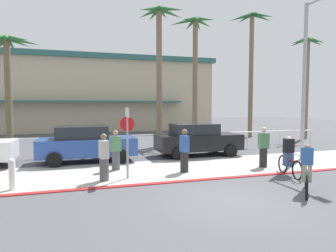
{
  "coord_description": "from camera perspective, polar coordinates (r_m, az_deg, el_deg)",
  "views": [
    {
      "loc": [
        -3.99,
        -7.26,
        2.65
      ],
      "look_at": [
        0.07,
        6.0,
        1.67
      ],
      "focal_mm": 31.51,
      "sensor_mm": 36.0,
      "label": 1
    }
  ],
  "objects": [
    {
      "name": "cyclist_red_1",
      "position": [
        12.03,
        22.35,
        -5.6
      ],
      "size": [
        0.45,
        1.79,
        1.5
      ],
      "color": "black",
      "rests_on": "ground"
    },
    {
      "name": "cyclist_teal_0",
      "position": [
        9.86,
        25.25,
        -7.76
      ],
      "size": [
        1.24,
        1.41,
        1.5
      ],
      "color": "black",
      "rests_on": "ground"
    },
    {
      "name": "palm_tree_4",
      "position": [
        21.86,
        5.2,
        13.99
      ],
      "size": [
        3.06,
        2.91,
        8.95
      ],
      "color": "#756047",
      "rests_on": "ground"
    },
    {
      "name": "sidewalk_strip",
      "position": [
        12.42,
        2.15,
        -8.21
      ],
      "size": [
        44.0,
        4.0,
        0.02
      ],
      "primitive_type": "cube",
      "color": "#ADAAA0",
      "rests_on": "ground"
    },
    {
      "name": "car_blue_1",
      "position": [
        14.21,
        -15.52,
        -3.29
      ],
      "size": [
        4.4,
        2.02,
        1.69
      ],
      "color": "#284793",
      "rests_on": "ground"
    },
    {
      "name": "pedestrian_3",
      "position": [
        12.18,
        -10.08,
        -4.97
      ],
      "size": [
        0.44,
        0.38,
        1.63
      ],
      "color": "#4C4C51",
      "rests_on": "ground"
    },
    {
      "name": "palm_tree_6",
      "position": [
        25.98,
        25.25,
        10.44
      ],
      "size": [
        3.08,
        3.05,
        8.0
      ],
      "color": "#756047",
      "rests_on": "ground"
    },
    {
      "name": "palm_tree_3",
      "position": [
        19.07,
        -1.64,
        15.23
      ],
      "size": [
        3.07,
        2.92,
        8.8
      ],
      "color": "#756047",
      "rests_on": "ground"
    },
    {
      "name": "ground_plane",
      "position": [
        17.92,
        -3.97,
        -4.46
      ],
      "size": [
        80.0,
        80.0,
        0.0
      ],
      "primitive_type": "plane",
      "color": "#4C4C51"
    },
    {
      "name": "palm_tree_2",
      "position": [
        19.29,
        -28.6,
        11.05
      ],
      "size": [
        3.11,
        3.58,
        6.61
      ],
      "color": "brown",
      "rests_on": "ground"
    },
    {
      "name": "pedestrian_1",
      "position": [
        11.62,
        3.19,
        -5.13
      ],
      "size": [
        0.34,
        0.42,
        1.72
      ],
      "color": "#232326",
      "rests_on": "ground"
    },
    {
      "name": "bollard_2",
      "position": [
        10.46,
        -27.93,
        -8.19
      ],
      "size": [
        0.2,
        0.2,
        1.0
      ],
      "color": "white",
      "rests_on": "ground"
    },
    {
      "name": "stop_sign_bike_lane",
      "position": [
        10.56,
        -7.88,
        -1.26
      ],
      "size": [
        0.52,
        0.56,
        2.56
      ],
      "color": "gray",
      "rests_on": "ground"
    },
    {
      "name": "car_black_2",
      "position": [
        15.5,
        5.7,
        -2.56
      ],
      "size": [
        4.4,
        2.02,
        1.69
      ],
      "color": "black",
      "rests_on": "ground"
    },
    {
      "name": "palm_tree_5",
      "position": [
        25.67,
        15.83,
        14.29
      ],
      "size": [
        3.63,
        3.14,
        10.14
      ],
      "color": "#756047",
      "rests_on": "ground"
    },
    {
      "name": "streetlight_curb",
      "position": [
        15.72,
        25.47,
        9.6
      ],
      "size": [
        0.24,
        2.54,
        7.5
      ],
      "color": "#9EA0A5",
      "rests_on": "ground"
    },
    {
      "name": "building_backdrop",
      "position": [
        34.21,
        -15.22,
        5.91
      ],
      "size": [
        26.23,
        11.23,
        7.66
      ],
      "color": "#BCAD8E",
      "rests_on": "ground"
    },
    {
      "name": "pedestrian_0",
      "position": [
        13.19,
        17.99,
        -4.21
      ],
      "size": [
        0.41,
        0.33,
        1.72
      ],
      "color": "#232326",
      "rests_on": "ground"
    },
    {
      "name": "pedestrian_2",
      "position": [
        10.53,
        -12.28,
        -6.3
      ],
      "size": [
        0.38,
        0.45,
        1.67
      ],
      "color": "#4C4C51",
      "rests_on": "ground"
    },
    {
      "name": "rail_fence",
      "position": [
        16.36,
        -2.8,
        -2.3
      ],
      "size": [
        21.48,
        0.08,
        1.04
      ],
      "color": "white",
      "rests_on": "ground"
    },
    {
      "name": "curb_paint",
      "position": [
        10.6,
        5.76,
        -10.35
      ],
      "size": [
        44.0,
        0.24,
        0.03
      ],
      "primitive_type": "cube",
      "color": "maroon",
      "rests_on": "ground"
    }
  ]
}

